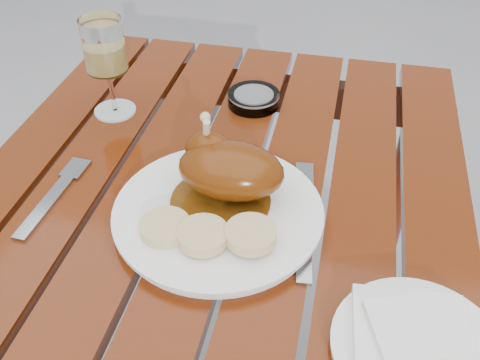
% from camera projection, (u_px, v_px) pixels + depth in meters
% --- Properties ---
extents(dinner_plate, '(0.40, 0.40, 0.02)m').
position_uv_depth(dinner_plate, '(218.00, 213.00, 0.80)').
color(dinner_plate, white).
rests_on(dinner_plate, table).
extents(roast_duck, '(0.17, 0.15, 0.12)m').
position_uv_depth(roast_duck, '(227.00, 169.00, 0.80)').
color(roast_duck, '#532D09').
rests_on(roast_duck, dinner_plate).
extents(bread_dumplings, '(0.19, 0.08, 0.02)m').
position_uv_depth(bread_dumplings, '(206.00, 232.00, 0.74)').
color(bread_dumplings, '#E0BF88').
rests_on(bread_dumplings, dinner_plate).
extents(wine_glass, '(0.10, 0.10, 0.19)m').
position_uv_depth(wine_glass, '(108.00, 68.00, 0.97)').
color(wine_glass, '#DCBE64').
rests_on(wine_glass, table).
extents(side_plate, '(0.27, 0.27, 0.02)m').
position_uv_depth(side_plate, '(418.00, 351.00, 0.63)').
color(side_plate, white).
rests_on(side_plate, table).
extents(napkin, '(0.14, 0.14, 0.01)m').
position_uv_depth(napkin, '(412.00, 335.00, 0.63)').
color(napkin, white).
rests_on(napkin, side_plate).
extents(ashtray, '(0.11, 0.11, 0.03)m').
position_uv_depth(ashtray, '(254.00, 99.00, 1.04)').
color(ashtray, '#B2B7BC').
rests_on(ashtray, table).
extents(fork, '(0.03, 0.18, 0.01)m').
position_uv_depth(fork, '(50.00, 200.00, 0.83)').
color(fork, gray).
rests_on(fork, table).
extents(knife, '(0.05, 0.22, 0.01)m').
position_uv_depth(knife, '(304.00, 226.00, 0.79)').
color(knife, gray).
rests_on(knife, table).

